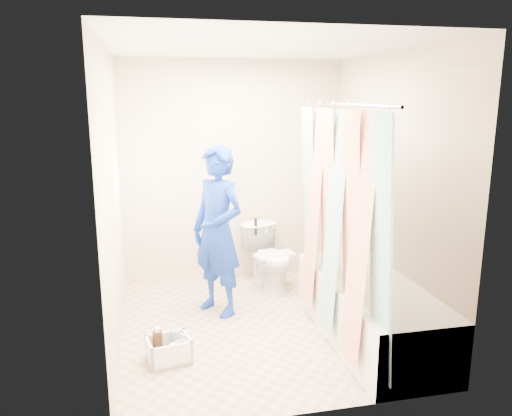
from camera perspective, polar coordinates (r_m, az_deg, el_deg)
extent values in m
plane|color=tan|center=(4.59, 0.44, -13.30)|extent=(2.60, 2.60, 0.00)
cube|color=silver|center=(4.15, 0.50, 18.04)|extent=(2.40, 2.60, 0.02)
cube|color=#C1B495|center=(5.47, -2.54, 4.12)|extent=(2.40, 0.02, 2.40)
cube|color=#C1B495|center=(2.99, 5.98, -3.16)|extent=(2.40, 0.02, 2.40)
cube|color=#C1B495|center=(4.12, -16.03, 0.81)|extent=(0.02, 2.60, 2.40)
cube|color=#C1B495|center=(4.62, 15.16, 2.11)|extent=(0.02, 2.60, 2.40)
cube|color=white|center=(4.38, 12.85, -11.38)|extent=(0.70, 1.75, 0.50)
cube|color=white|center=(4.30, 12.99, -8.82)|extent=(0.58, 1.63, 0.06)
cylinder|color=silver|center=(3.88, 9.59, 11.58)|extent=(0.02, 1.90, 0.02)
cube|color=white|center=(4.00, 9.11, -1.84)|extent=(0.06, 1.75, 1.80)
imported|color=white|center=(5.32, 1.54, -5.67)|extent=(0.53, 0.74, 0.68)
cube|color=white|center=(5.21, 2.11, -5.39)|extent=(0.45, 0.28, 0.03)
cylinder|color=black|center=(5.35, -0.04, -2.08)|extent=(0.03, 0.03, 0.20)
cylinder|color=gold|center=(5.33, -0.04, -0.96)|extent=(0.05, 0.05, 0.03)
cylinder|color=white|center=(5.41, 1.15, -2.11)|extent=(0.03, 0.03, 0.16)
imported|color=navy|center=(4.62, -4.40, -2.70)|extent=(0.65, 0.69, 1.58)
cube|color=white|center=(4.10, -9.89, -16.67)|extent=(0.36, 0.31, 0.03)
cube|color=white|center=(4.04, -12.08, -15.97)|extent=(0.07, 0.26, 0.19)
cube|color=white|center=(4.09, -7.83, -15.38)|extent=(0.07, 0.26, 0.19)
cube|color=white|center=(3.96, -9.53, -16.45)|extent=(0.32, 0.08, 0.19)
cube|color=white|center=(4.16, -10.32, -14.95)|extent=(0.32, 0.08, 0.19)
cylinder|color=#3A1F0B|center=(4.07, -11.16, -15.03)|extent=(0.07, 0.07, 0.21)
cylinder|color=silver|center=(4.10, -9.23, -14.82)|extent=(0.07, 0.07, 0.19)
cylinder|color=beige|center=(4.02, -9.45, -15.92)|extent=(0.05, 0.05, 0.14)
cylinder|color=#3A1F0B|center=(4.01, -10.78, -16.65)|extent=(0.06, 0.06, 0.06)
cylinder|color=gold|center=(3.99, -10.81, -16.17)|extent=(0.07, 0.07, 0.01)
imported|color=white|center=(4.03, -8.43, -15.28)|extent=(0.13, 0.13, 0.20)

